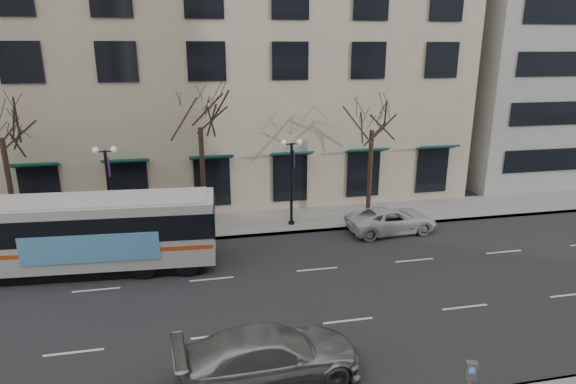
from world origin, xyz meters
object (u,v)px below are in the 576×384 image
object	(u,v)px
white_pickup	(391,220)
tree_far_mid	(199,110)
lamp_post_right	(292,178)
silver_car	(270,356)
city_bus	(75,233)
pay_station	(471,374)
tree_far_right	(373,114)
lamp_post_left	(109,188)

from	to	relation	value
white_pickup	tree_far_mid	bearing A→B (deg)	72.28
lamp_post_right	white_pickup	distance (m)	6.18
white_pickup	silver_car	bearing A→B (deg)	137.77
lamp_post_right	white_pickup	bearing A→B (deg)	-20.29
tree_far_mid	white_pickup	xyz separation A→B (m)	(10.42, -2.60, -6.19)
lamp_post_right	city_bus	distance (m)	11.74
city_bus	pay_station	size ratio (longest dim) A/B	9.32
silver_car	tree_far_right	bearing A→B (deg)	-36.57
tree_far_right	pay_station	xyz separation A→B (m)	(-3.09, -16.29, -5.24)
lamp_post_right	tree_far_right	bearing A→B (deg)	6.85
pay_station	tree_far_right	bearing A→B (deg)	100.35
lamp_post_right	silver_car	world-z (taller)	lamp_post_right
tree_far_mid	silver_car	distance (m)	15.20
city_bus	white_pickup	xyz separation A→B (m)	(16.50, 1.73, -1.22)
lamp_post_right	silver_car	distance (m)	13.89
city_bus	pay_station	world-z (taller)	city_bus
lamp_post_left	lamp_post_right	distance (m)	10.00
silver_car	white_pickup	world-z (taller)	silver_car
lamp_post_left	city_bus	distance (m)	4.01
tree_far_mid	city_bus	world-z (taller)	tree_far_mid
tree_far_mid	pay_station	size ratio (longest dim) A/B	6.03
lamp_post_right	city_bus	xyz separation A→B (m)	(-11.09, -3.73, -1.01)
tree_far_mid	white_pickup	bearing A→B (deg)	-14.01
white_pickup	city_bus	bearing A→B (deg)	92.27
lamp_post_left	pay_station	distance (m)	19.77
tree_far_right	white_pickup	xyz separation A→B (m)	(0.42, -2.60, -5.70)
pay_station	lamp_post_left	bearing A→B (deg)	148.27
lamp_post_left	city_bus	bearing A→B (deg)	-106.30
lamp_post_right	tree_far_mid	bearing A→B (deg)	173.17
city_bus	pay_station	distance (m)	17.68
pay_station	white_pickup	bearing A→B (deg)	96.71
tree_far_right	silver_car	size ratio (longest dim) A/B	1.36
lamp_post_left	pay_station	bearing A→B (deg)	-52.83
silver_car	pay_station	xyz separation A→B (m)	(5.46, -2.43, 0.32)
white_pickup	pay_station	distance (m)	14.15
city_bus	lamp_post_left	bearing A→B (deg)	77.49
lamp_post_right	silver_car	xyz separation A→B (m)	(-3.56, -13.26, -2.08)
tree_far_right	pay_station	bearing A→B (deg)	-100.75
silver_car	white_pickup	size ratio (longest dim) A/B	1.15
silver_car	lamp_post_left	bearing A→B (deg)	21.00
silver_car	pay_station	bearing A→B (deg)	-118.91
lamp_post_right	pay_station	size ratio (longest dim) A/B	3.67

